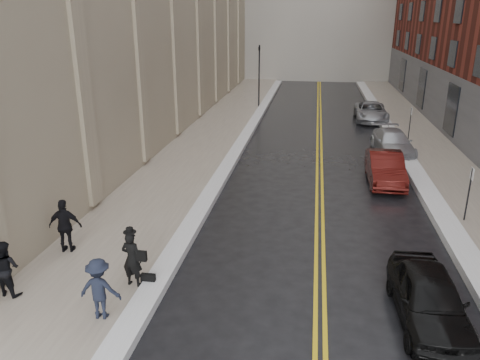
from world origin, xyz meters
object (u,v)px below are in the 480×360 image
(car_black, at_px, (429,298))
(pedestrian_b, at_px, (99,289))
(car_silver_near, at_px, (393,143))
(pedestrian_a, at_px, (6,268))
(car_silver_far, at_px, (371,112))
(pedestrian_c, at_px, (65,226))
(car_maroon, at_px, (385,168))
(pedestrian_main, at_px, (132,259))

(car_black, relative_size, pedestrian_b, 2.46)
(car_silver_near, distance_m, pedestrian_a, 20.83)
(car_black, xyz_separation_m, car_silver_far, (1.07, 24.87, -0.00))
(pedestrian_c, bearing_deg, car_silver_far, -125.69)
(car_maroon, relative_size, pedestrian_b, 2.64)
(car_silver_near, height_order, pedestrian_main, pedestrian_main)
(pedestrian_main, xyz_separation_m, pedestrian_a, (-3.24, -0.98, -0.03))
(car_black, xyz_separation_m, pedestrian_b, (-8.25, -1.34, 0.28))
(car_silver_far, relative_size, pedestrian_a, 3.07)
(pedestrian_a, distance_m, pedestrian_b, 3.05)
(pedestrian_main, xyz_separation_m, pedestrian_c, (-2.88, 1.61, 0.07))
(car_black, bearing_deg, pedestrian_c, 168.41)
(car_maroon, height_order, pedestrian_b, pedestrian_b)
(car_black, xyz_separation_m, pedestrian_c, (-10.88, 1.84, 0.36))
(car_maroon, bearing_deg, pedestrian_a, -134.68)
(car_maroon, relative_size, pedestrian_c, 2.41)
(car_black, height_order, pedestrian_a, pedestrian_a)
(car_silver_near, distance_m, pedestrian_main, 18.20)
(car_black, xyz_separation_m, car_silver_near, (1.35, 15.84, -0.02))
(car_black, distance_m, pedestrian_a, 11.27)
(pedestrian_main, relative_size, pedestrian_c, 0.93)
(car_silver_far, bearing_deg, pedestrian_main, -109.67)
(car_maroon, relative_size, car_silver_far, 0.88)
(pedestrian_main, xyz_separation_m, pedestrian_b, (-0.25, -1.57, -0.01))
(car_maroon, bearing_deg, pedestrian_main, -127.85)
(car_silver_near, xyz_separation_m, pedestrian_c, (-12.24, -13.99, 0.38))
(car_silver_far, distance_m, pedestrian_main, 26.26)
(car_black, bearing_deg, car_maroon, 86.42)
(car_silver_near, bearing_deg, pedestrian_main, -126.06)
(car_black, bearing_deg, pedestrian_b, -172.77)
(car_maroon, xyz_separation_m, pedestrian_a, (-11.54, -11.57, 0.24))
(pedestrian_a, xyz_separation_m, pedestrian_b, (3.00, -0.58, 0.02))
(car_black, relative_size, car_maroon, 0.93)
(car_silver_far, bearing_deg, car_silver_near, -87.70)
(car_black, bearing_deg, pedestrian_a, -178.14)
(car_silver_far, distance_m, pedestrian_b, 27.82)
(car_silver_far, distance_m, pedestrian_a, 28.43)
(car_silver_near, xyz_separation_m, pedestrian_main, (-9.35, -15.61, 0.31))
(car_black, bearing_deg, car_silver_far, 85.53)
(pedestrian_main, relative_size, pedestrian_b, 1.01)
(pedestrian_main, bearing_deg, car_silver_near, -113.13)
(car_silver_far, distance_m, pedestrian_c, 25.95)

